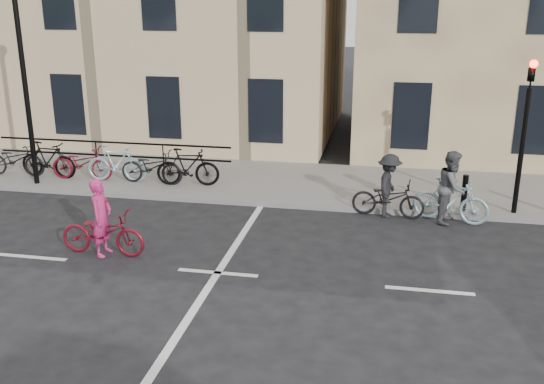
% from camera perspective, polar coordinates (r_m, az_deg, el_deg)
% --- Properties ---
extents(ground, '(120.00, 120.00, 0.00)m').
position_cam_1_polar(ground, '(11.90, -5.13, -7.60)').
color(ground, black).
rests_on(ground, ground).
extents(sidewalk, '(46.00, 4.00, 0.15)m').
position_cam_1_polar(sidewalk, '(18.48, -12.02, 1.60)').
color(sidewalk, slate).
rests_on(sidewalk, ground).
extents(traffic_light, '(0.18, 0.30, 3.90)m').
position_cam_1_polar(traffic_light, '(15.22, 22.77, 6.41)').
color(traffic_light, black).
rests_on(traffic_light, sidewalk).
extents(lamp_post, '(0.36, 0.36, 5.28)m').
position_cam_1_polar(lamp_post, '(17.63, -22.45, 11.23)').
color(lamp_post, black).
rests_on(lamp_post, sidewalk).
extents(bollard_east, '(0.14, 0.14, 0.90)m').
position_cam_1_polar(bollard_east, '(15.37, 17.65, -0.09)').
color(bollard_east, black).
rests_on(bollard_east, sidewalk).
extents(parked_bikes, '(7.25, 1.23, 1.05)m').
position_cam_1_polar(parked_bikes, '(17.87, -16.02, 2.65)').
color(parked_bikes, black).
rests_on(parked_bikes, sidewalk).
extents(cyclist_pink, '(1.84, 0.68, 1.63)m').
position_cam_1_polar(cyclist_pink, '(12.96, -15.67, -3.35)').
color(cyclist_pink, maroon).
rests_on(cyclist_pink, ground).
extents(cyclist_grey, '(1.86, 0.99, 1.73)m').
position_cam_1_polar(cyclist_grey, '(14.87, 16.52, -0.16)').
color(cyclist_grey, '#97C2C6').
rests_on(cyclist_grey, ground).
extents(cyclist_dark, '(1.82, 1.08, 1.56)m').
position_cam_1_polar(cyclist_dark, '(14.91, 10.91, -0.04)').
color(cyclist_dark, black).
rests_on(cyclist_dark, ground).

